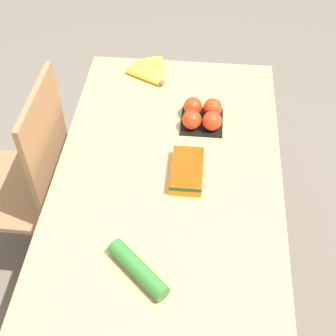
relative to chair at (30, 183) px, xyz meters
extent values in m
plane|color=#665B51|center=(-0.10, -0.59, -0.50)|extent=(12.00, 12.00, 0.00)
cube|color=tan|center=(-0.10, -0.59, 0.22)|extent=(1.38, 0.81, 0.03)
cylinder|color=tan|center=(0.53, -0.93, -0.15)|extent=(0.06, 0.06, 0.71)
cylinder|color=tan|center=(0.53, -0.24, -0.15)|extent=(0.06, 0.06, 0.71)
cube|color=#8E6642|center=(0.00, 0.07, -0.06)|extent=(0.43, 0.41, 0.03)
cube|color=#8E6642|center=(0.00, -0.12, 0.22)|extent=(0.39, 0.03, 0.52)
cylinder|color=#8E6642|center=(0.18, 0.24, -0.29)|extent=(0.04, 0.04, 0.43)
cylinder|color=#8E6642|center=(0.18, -0.10, -0.29)|extent=(0.04, 0.04, 0.43)
cylinder|color=#8E6642|center=(-0.18, -0.09, -0.29)|extent=(0.04, 0.04, 0.43)
sphere|color=brown|center=(0.40, -0.51, 0.25)|extent=(0.03, 0.03, 0.03)
cylinder|color=yellow|center=(0.48, -0.50, 0.25)|extent=(0.17, 0.06, 0.03)
cylinder|color=yellow|center=(0.48, -0.48, 0.25)|extent=(0.17, 0.08, 0.03)
cylinder|color=yellow|center=(0.48, -0.47, 0.25)|extent=(0.17, 0.11, 0.03)
cylinder|color=yellow|center=(0.47, -0.46, 0.25)|extent=(0.16, 0.13, 0.03)
cylinder|color=yellow|center=(0.46, -0.45, 0.25)|extent=(0.14, 0.14, 0.03)
cylinder|color=yellow|center=(0.45, -0.44, 0.25)|extent=(0.13, 0.16, 0.03)
cylinder|color=yellow|center=(0.44, -0.43, 0.25)|extent=(0.11, 0.17, 0.03)
cube|color=black|center=(0.18, -0.70, 0.24)|extent=(0.16, 0.16, 0.01)
sphere|color=red|center=(0.14, -0.73, 0.28)|extent=(0.08, 0.08, 0.08)
sphere|color=red|center=(0.22, -0.73, 0.28)|extent=(0.08, 0.08, 0.08)
sphere|color=red|center=(0.14, -0.66, 0.28)|extent=(0.08, 0.08, 0.08)
sphere|color=red|center=(0.22, -0.66, 0.28)|extent=(0.08, 0.08, 0.08)
cube|color=orange|center=(-0.10, -0.65, 0.26)|extent=(0.20, 0.11, 0.04)
cube|color=#19471E|center=(-0.10, -0.65, 0.27)|extent=(0.20, 0.11, 0.02)
cylinder|color=#2D702D|center=(-0.51, -0.54, 0.26)|extent=(0.19, 0.20, 0.05)
camera|label=1|loc=(-1.21, -0.69, 1.49)|focal=50.00mm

